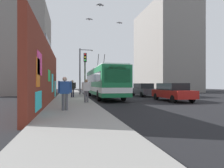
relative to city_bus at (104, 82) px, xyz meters
name	(u,v)px	position (x,y,z in m)	size (l,w,h in m)	color
ground_plane	(89,100)	(-2.07, 1.80, -1.76)	(80.00, 80.00, 0.00)	black
sidewalk_slab	(72,99)	(-2.07, 3.40, -1.69)	(48.00, 3.20, 0.15)	gray
graffiti_wall	(47,75)	(-5.90, 5.15, 0.37)	(14.35, 0.32, 4.27)	maroon
building_far_left	(16,52)	(9.14, 11.00, 4.37)	(8.57, 8.78, 12.25)	gray
building_far_right	(164,51)	(14.24, -15.20, 6.53)	(13.73, 8.13, 16.58)	gray
city_bus	(104,82)	(0.00, 0.00, 0.00)	(11.79, 2.50, 4.94)	#19723F
parked_car_red	(172,92)	(-5.13, -5.20, -0.93)	(4.44, 1.89, 1.58)	#B21E19
parked_car_dark_gray	(143,90)	(1.31, -5.20, -0.93)	(4.27, 1.82, 1.58)	#38383D
pedestrian_near_wall	(65,90)	(-9.82, 3.86, -0.59)	(0.23, 0.69, 1.73)	#595960
pedestrian_midblock	(72,87)	(-0.38, 3.31, -0.58)	(0.23, 0.77, 1.74)	#1E1E2D
pedestrian_at_curb	(86,89)	(-5.97, 2.41, -0.60)	(0.23, 0.68, 1.71)	#595960
traffic_light	(85,68)	(-1.84, 2.15, 1.30)	(0.49, 0.28, 4.34)	#2D382D
street_lamp	(82,68)	(4.87, 2.03, 1.89)	(0.44, 1.84, 6.03)	#4C4C51
flying_pigeons	(108,8)	(-5.06, 0.54, 5.95)	(5.52, 3.58, 2.04)	gray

